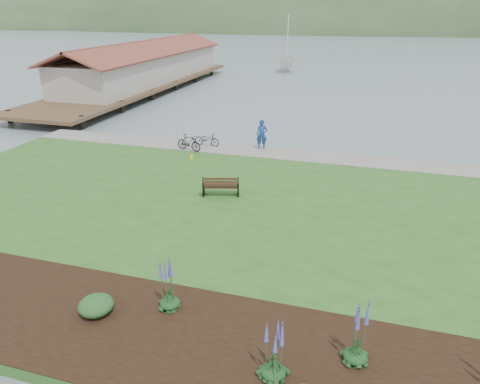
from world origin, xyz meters
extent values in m
plane|color=slate|center=(0.00, 0.00, 0.00)|extent=(600.00, 600.00, 0.00)
cube|color=#2A5D20|center=(0.00, -2.00, 0.20)|extent=(34.00, 20.00, 0.40)
cube|color=gray|center=(0.00, 6.90, 0.42)|extent=(34.00, 2.20, 0.03)
cube|color=black|center=(3.00, -9.80, 0.42)|extent=(24.00, 4.40, 0.04)
cube|color=#4C3826|center=(-20.00, 26.00, 0.85)|extent=(8.00, 36.00, 0.30)
cube|color=#B2ADA3|center=(-20.00, 28.00, 2.50)|extent=(6.40, 28.00, 3.00)
cube|color=black|center=(-1.53, -0.20, 0.88)|extent=(1.81, 1.03, 0.05)
cube|color=black|center=(-1.44, -0.51, 1.20)|extent=(1.70, 0.61, 0.53)
cube|color=black|center=(-2.33, -0.42, 0.64)|extent=(0.22, 0.59, 0.47)
cube|color=black|center=(-0.72, 0.02, 0.64)|extent=(0.22, 0.59, 0.47)
imported|color=navy|center=(-1.37, 7.50, 1.53)|extent=(0.93, 0.75, 2.26)
imported|color=black|center=(-5.00, 7.20, 0.85)|extent=(0.73, 1.77, 0.91)
imported|color=black|center=(-5.74, 5.92, 0.93)|extent=(0.90, 1.82, 1.06)
imported|color=silver|center=(-7.09, 46.80, 0.00)|extent=(11.45, 11.58, 25.25)
cube|color=gold|center=(-4.86, 4.17, 0.55)|extent=(0.29, 0.34, 0.31)
ellipsoid|color=#153C1A|center=(3.28, -10.46, 0.59)|extent=(0.62, 0.62, 0.31)
cone|color=#4846A3|center=(3.28, -10.46, 1.51)|extent=(0.36, 0.36, 1.52)
ellipsoid|color=#153C1A|center=(5.18, -9.36, 0.59)|extent=(0.62, 0.62, 0.31)
cone|color=#4846A3|center=(5.18, -9.36, 1.66)|extent=(0.32, 0.32, 1.82)
ellipsoid|color=#153C1A|center=(-0.28, -8.73, 0.59)|extent=(0.62, 0.62, 0.31)
cone|color=#4846A3|center=(-0.28, -8.73, 1.59)|extent=(0.36, 0.36, 1.68)
ellipsoid|color=#1E4C21|center=(-2.27, -9.57, 0.70)|extent=(1.04, 1.04, 0.52)
camera|label=1|loc=(4.70, -18.22, 8.79)|focal=32.00mm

